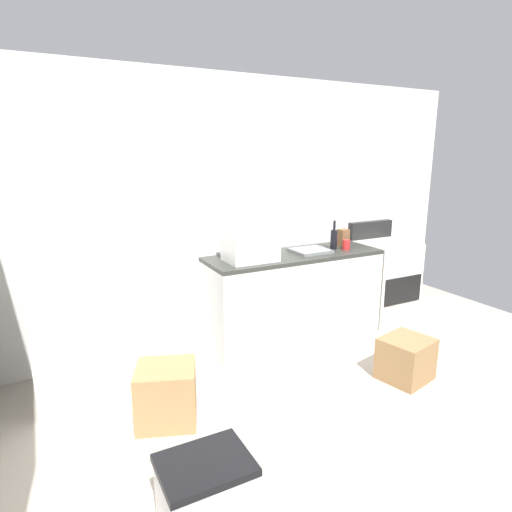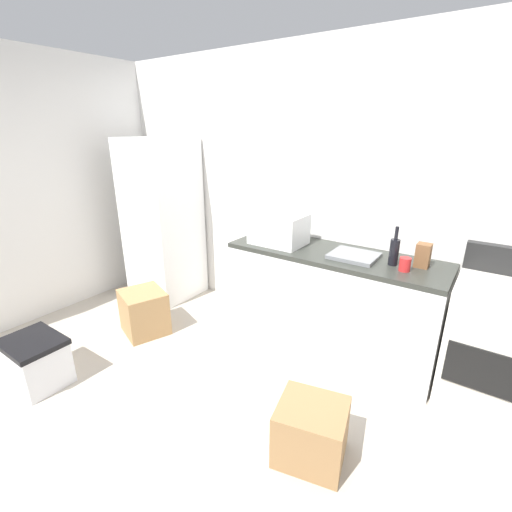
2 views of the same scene
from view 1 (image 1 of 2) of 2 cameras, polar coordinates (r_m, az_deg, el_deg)
name	(u,v)px [view 1 (image 1 of 2)]	position (r m, az deg, el deg)	size (l,w,h in m)	color
ground_plane	(343,402)	(3.54, 11.54, -18.68)	(6.00, 6.00, 0.00)	#B2A899
wall_back	(251,211)	(4.34, -0.61, 6.00)	(5.00, 0.10, 2.60)	silver
kitchen_counter	(293,296)	(4.38, 5.02, -5.40)	(1.80, 0.60, 0.90)	silver
refrigerator	(73,284)	(3.58, -23.31, -3.42)	(0.68, 0.66, 1.79)	white
stove_oven	(383,279)	(5.12, 16.62, -2.96)	(0.60, 0.61, 1.10)	silver
microwave	(250,246)	(3.94, -0.76, 1.30)	(0.46, 0.34, 0.27)	white
sink_basin	(310,251)	(4.34, 7.29, 0.71)	(0.36, 0.32, 0.03)	slate
wine_bottle	(334,239)	(4.50, 10.39, 2.30)	(0.07, 0.07, 0.30)	black
coffee_mug	(346,245)	(4.52, 11.99, 1.50)	(0.08, 0.08, 0.10)	red
knife_block	(343,238)	(4.68, 11.60, 2.44)	(0.10, 0.10, 0.18)	brown
cardboard_box_large	(166,394)	(3.24, -11.91, -17.65)	(0.41, 0.38, 0.42)	#A37A4C
cardboard_box_medium	(406,359)	(3.92, 19.42, -12.85)	(0.40, 0.36, 0.36)	olive
storage_bin	(206,493)	(2.49, -6.74, -29.01)	(0.46, 0.36, 0.38)	silver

